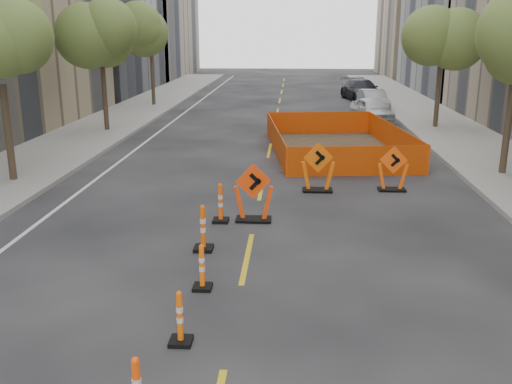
# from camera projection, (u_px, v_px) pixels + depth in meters

# --- Properties ---
(ground_plane) EXTENTS (140.00, 140.00, 0.00)m
(ground_plane) POSITION_uv_depth(u_px,v_px,m) (227.00, 353.00, 9.17)
(ground_plane) COLOR black
(sidewalk_left) EXTENTS (4.00, 90.00, 0.15)m
(sidewalk_left) POSITION_uv_depth(u_px,v_px,m) (24.00, 167.00, 21.23)
(sidewalk_left) COLOR gray
(sidewalk_left) RESTS_ON ground
(bld_left_d) EXTENTS (12.00, 16.00, 14.00)m
(bld_left_d) POSITION_uv_depth(u_px,v_px,m) (72.00, 4.00, 45.93)
(bld_left_d) COLOR #4C4C51
(bld_left_d) RESTS_ON ground
(bld_right_e) EXTENTS (12.00, 14.00, 16.00)m
(bld_right_e) POSITION_uv_depth(u_px,v_px,m) (442.00, 1.00, 62.15)
(bld_right_e) COLOR tan
(bld_right_e) RESTS_ON ground
(tree_l_c) EXTENTS (2.80, 2.80, 5.95)m
(tree_l_c) POSITION_uv_depth(u_px,v_px,m) (101.00, 40.00, 27.64)
(tree_l_c) COLOR #382B1E
(tree_l_c) RESTS_ON ground
(tree_l_d) EXTENTS (2.80, 2.80, 5.95)m
(tree_l_d) POSITION_uv_depth(u_px,v_px,m) (151.00, 37.00, 37.24)
(tree_l_d) COLOR #382B1E
(tree_l_d) RESTS_ON ground
(tree_r_c) EXTENTS (2.80, 2.80, 5.95)m
(tree_r_c) POSITION_uv_depth(u_px,v_px,m) (443.00, 40.00, 28.51)
(tree_r_c) COLOR #382B1E
(tree_r_c) RESTS_ON ground
(channelizer_3) EXTENTS (0.37, 0.37, 0.95)m
(channelizer_3) POSITION_uv_depth(u_px,v_px,m) (180.00, 317.00, 9.32)
(channelizer_3) COLOR #E85A09
(channelizer_3) RESTS_ON ground
(channelizer_4) EXTENTS (0.37, 0.37, 0.95)m
(channelizer_4) POSITION_uv_depth(u_px,v_px,m) (202.00, 267.00, 11.30)
(channelizer_4) COLOR #F6620A
(channelizer_4) RESTS_ON ground
(channelizer_5) EXTENTS (0.44, 0.44, 1.11)m
(channelizer_5) POSITION_uv_depth(u_px,v_px,m) (203.00, 228.00, 13.28)
(channelizer_5) COLOR #E44F09
(channelizer_5) RESTS_ON ground
(channelizer_6) EXTENTS (0.42, 0.42, 1.07)m
(channelizer_6) POSITION_uv_depth(u_px,v_px,m) (221.00, 203.00, 15.27)
(channelizer_6) COLOR #EF4F0A
(channelizer_6) RESTS_ON ground
(chevron_sign_left) EXTENTS (1.20, 0.90, 1.60)m
(chevron_sign_left) POSITION_uv_depth(u_px,v_px,m) (253.00, 192.00, 15.28)
(chevron_sign_left) COLOR #ED3D09
(chevron_sign_left) RESTS_ON ground
(chevron_sign_center) EXTENTS (1.17, 0.84, 1.60)m
(chevron_sign_center) POSITION_uv_depth(u_px,v_px,m) (318.00, 167.00, 18.12)
(chevron_sign_center) COLOR #E95D09
(chevron_sign_center) RESTS_ON ground
(chevron_sign_right) EXTENTS (1.00, 0.63, 1.45)m
(chevron_sign_right) POSITION_uv_depth(u_px,v_px,m) (393.00, 169.00, 18.21)
(chevron_sign_right) COLOR #F34E0A
(chevron_sign_right) RESTS_ON ground
(safety_fence) EXTENTS (6.10, 9.21, 1.08)m
(safety_fence) POSITION_uv_depth(u_px,v_px,m) (335.00, 139.00, 24.26)
(safety_fence) COLOR #E5420C
(safety_fence) RESTS_ON ground
(parked_car_near) EXTENTS (2.44, 4.19, 1.34)m
(parked_car_near) POSITION_uv_depth(u_px,v_px,m) (372.00, 110.00, 32.02)
(parked_car_near) COLOR silver
(parked_car_near) RESTS_ON ground
(parked_car_mid) EXTENTS (1.74, 4.13, 1.33)m
(parked_car_mid) POSITION_uv_depth(u_px,v_px,m) (373.00, 100.00, 36.37)
(parked_car_mid) COLOR gray
(parked_car_mid) RESTS_ON ground
(parked_car_far) EXTENTS (3.08, 5.51, 1.51)m
(parked_car_far) POSITION_uv_depth(u_px,v_px,m) (362.00, 90.00, 41.73)
(parked_car_far) COLOR black
(parked_car_far) RESTS_ON ground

